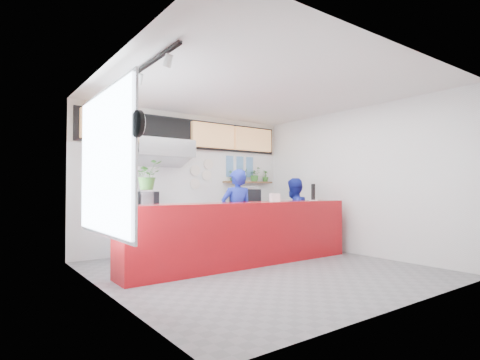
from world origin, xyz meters
TOP-DOWN VIEW (x-y plane):
  - floor at (0.00, 0.00)m, footprint 5.00×5.00m
  - ceiling at (0.00, 0.00)m, footprint 5.00×5.00m
  - wall_back at (0.00, 2.50)m, footprint 5.00×0.00m
  - wall_left at (-2.50, 0.00)m, footprint 0.00×5.00m
  - wall_right at (2.50, 0.00)m, footprint 0.00×5.00m
  - service_counter at (0.00, 0.40)m, footprint 4.50×0.60m
  - cream_band at (0.00, 2.49)m, footprint 5.00×0.02m
  - prep_bench at (-0.80, 2.20)m, footprint 1.80×0.60m
  - panini_oven at (-1.15, 2.20)m, footprint 0.49×0.49m
  - extraction_hood at (-0.80, 2.15)m, footprint 1.20×0.70m
  - hood_lip at (-0.80, 2.15)m, footprint 1.20×0.69m
  - right_bench at (1.50, 2.20)m, footprint 1.80×0.60m
  - espresso_machine at (1.34, 2.20)m, footprint 0.80×0.70m
  - espresso_tray at (1.34, 2.20)m, footprint 0.64×0.51m
  - herb_shelf at (1.60, 2.40)m, footprint 1.40×0.18m
  - menu_board_far_left at (-1.75, 2.38)m, footprint 1.10×0.10m
  - menu_board_mid_left at (-0.59, 2.38)m, footprint 1.10×0.10m
  - menu_board_mid_right at (0.57, 2.38)m, footprint 1.10×0.10m
  - menu_board_far_right at (1.73, 2.38)m, footprint 1.10×0.10m
  - soffit at (0.00, 2.46)m, footprint 4.80×0.04m
  - window_pane at (-2.47, 0.30)m, footprint 0.04×2.20m
  - window_frame at (-2.45, 0.30)m, footprint 0.03×2.30m
  - wall_clock_rim at (-2.46, -0.90)m, footprint 0.05×0.30m
  - wall_clock_face at (-2.43, -0.90)m, footprint 0.02×0.26m
  - track_rail at (-2.10, 0.00)m, footprint 0.05×2.40m
  - dec_plate_a at (0.15, 2.47)m, footprint 0.24×0.03m
  - dec_plate_b at (0.45, 2.47)m, footprint 0.24×0.03m
  - dec_plate_c at (0.15, 2.47)m, footprint 0.24×0.03m
  - dec_plate_d at (0.50, 2.47)m, footprint 0.24×0.03m
  - photo_frame_a at (1.10, 2.48)m, footprint 0.20×0.02m
  - photo_frame_b at (1.40, 2.48)m, footprint 0.20×0.02m
  - photo_frame_c at (1.70, 2.48)m, footprint 0.20×0.02m
  - photo_frame_d at (1.10, 2.48)m, footprint 0.20×0.02m
  - photo_frame_e at (1.40, 2.48)m, footprint 0.20×0.02m
  - photo_frame_f at (1.70, 2.48)m, footprint 0.20×0.02m
  - staff_center at (0.14, 0.85)m, footprint 0.69×0.51m
  - staff_right at (1.64, 0.88)m, footprint 0.81×0.66m
  - herb_a at (1.09, 2.40)m, footprint 0.14×0.10m
  - herb_b at (1.48, 2.40)m, footprint 0.21×0.19m
  - herb_c at (1.79, 2.40)m, footprint 0.38×0.35m
  - herb_d at (2.14, 2.40)m, footprint 0.20×0.19m
  - glass_vase at (-1.81, 0.40)m, footprint 0.18×0.18m
  - basil_vase at (-1.81, 0.40)m, footprint 0.47×0.44m
  - napkin_holder at (0.67, 0.38)m, footprint 0.20×0.15m
  - white_plate at (1.68, 0.36)m, footprint 0.23×0.23m
  - pepper_mill at (1.68, 0.36)m, footprint 0.10×0.10m

SIDE VIEW (x-z plane):
  - floor at x=0.00m, z-range 0.00..0.00m
  - prep_bench at x=-0.80m, z-range 0.00..0.90m
  - right_bench at x=1.50m, z-range 0.00..0.90m
  - service_counter at x=0.00m, z-range 0.00..1.10m
  - staff_right at x=1.64m, z-range 0.00..1.56m
  - staff_center at x=0.14m, z-range 0.00..1.71m
  - panini_oven at x=-1.15m, z-range 0.90..1.29m
  - white_plate at x=1.68m, z-range 1.10..1.11m
  - espresso_machine at x=1.34m, z-range 0.90..1.33m
  - napkin_holder at x=0.67m, z-range 1.10..1.25m
  - glass_vase at x=-1.81m, z-range 1.10..1.32m
  - pepper_mill at x=1.68m, z-range 1.12..1.44m
  - espresso_tray at x=1.34m, z-range 1.35..1.40m
  - dec_plate_c at x=0.15m, z-range 1.33..1.57m
  - wall_back at x=0.00m, z-range -1.00..4.00m
  - wall_left at x=-2.50m, z-range -1.00..4.00m
  - wall_right at x=2.50m, z-range -1.00..4.00m
  - herb_shelf at x=1.60m, z-range 1.48..1.52m
  - basil_vase at x=-1.81m, z-range 1.32..1.76m
  - herb_a at x=1.09m, z-range 1.52..1.78m
  - dec_plate_b at x=0.45m, z-range 1.53..1.77m
  - herb_d at x=2.14m, z-range 1.52..1.81m
  - herb_b at x=1.48m, z-range 1.52..1.84m
  - herb_c at x=1.79m, z-range 1.52..1.86m
  - window_pane at x=-2.47m, z-range 0.75..2.65m
  - window_frame at x=-2.45m, z-range 0.70..2.70m
  - dec_plate_a at x=0.15m, z-range 1.63..1.87m
  - photo_frame_d at x=1.10m, z-range 1.62..1.88m
  - photo_frame_e at x=1.40m, z-range 1.62..1.88m
  - photo_frame_f at x=1.70m, z-range 1.62..1.88m
  - dec_plate_d at x=0.50m, z-range 1.78..2.02m
  - hood_lip at x=-0.80m, z-range 1.79..2.11m
  - photo_frame_a at x=1.10m, z-range 1.88..2.12m
  - photo_frame_b at x=1.40m, z-range 1.88..2.12m
  - photo_frame_c at x=1.70m, z-range 1.88..2.12m
  - wall_clock_rim at x=-2.46m, z-range 1.90..2.20m
  - wall_clock_face at x=-2.43m, z-range 1.92..2.18m
  - extraction_hood at x=-0.80m, z-range 1.98..2.32m
  - menu_board_far_left at x=-1.75m, z-range 2.27..2.82m
  - menu_board_mid_left at x=-0.59m, z-range 2.27..2.82m
  - menu_board_mid_right at x=0.57m, z-range 2.27..2.82m
  - menu_board_far_right at x=1.73m, z-range 2.27..2.82m
  - soffit at x=0.00m, z-range 2.22..2.88m
  - cream_band at x=0.00m, z-range 2.20..3.00m
  - track_rail at x=-2.10m, z-range 2.92..2.96m
  - ceiling at x=0.00m, z-range 3.00..3.00m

